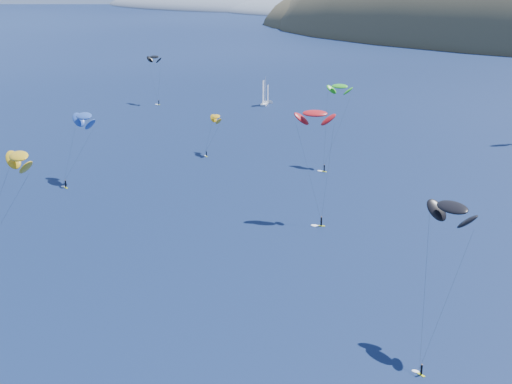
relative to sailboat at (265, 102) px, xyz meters
name	(u,v)px	position (x,y,z in m)	size (l,w,h in m)	color
headland	(252,10)	(-374.15, 548.38, -4.30)	(460.00, 250.00, 60.00)	slate
sailboat	(265,102)	(0.00, 0.00, 0.00)	(9.55, 8.85, 11.40)	silver
kitesurfer_1	(216,117)	(29.64, -72.77, 10.23)	(7.28, 8.80, 13.07)	#C0CF17
kitesurfer_2	(19,156)	(51.45, -160.89, 20.84)	(10.52, 12.13, 24.36)	#C0CF17
kitesurfer_3	(340,87)	(65.36, -62.99, 21.10)	(7.43, 11.87, 24.19)	#C0CF17
kitesurfer_7	(452,208)	(124.98, -144.07, 20.34)	(9.28, 14.96, 23.67)	#C0CF17
kitesurfer_9	(315,114)	(81.13, -105.59, 22.48)	(10.62, 9.31, 25.87)	#C0CF17
kitesurfer_10	(84,116)	(17.16, -113.18, 15.92)	(11.33, 13.65, 19.77)	#C0CF17
kitesurfer_12	(154,57)	(-39.72, -20.93, 17.64)	(8.90, 5.63, 20.77)	#C0CF17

